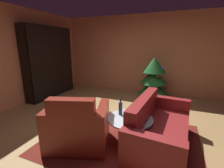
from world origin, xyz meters
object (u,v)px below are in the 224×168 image
armchair_red (78,128)px  book_stack_on_table (132,114)px  bottle_on_table (121,108)px  couch_red (158,131)px  coffee_table (130,120)px  decorated_tree (154,78)px  bookshelf_unit (52,64)px

armchair_red → book_stack_on_table: size_ratio=4.87×
armchair_red → bottle_on_table: size_ratio=3.91×
couch_red → coffee_table: size_ratio=2.20×
decorated_tree → couch_red: bearing=-80.2°
bottle_on_table → decorated_tree: size_ratio=0.23×
bookshelf_unit → decorated_tree: bearing=14.5°
book_stack_on_table → decorated_tree: decorated_tree is taller
decorated_tree → armchair_red: bearing=-106.1°
couch_red → coffee_table: couch_red is taller
coffee_table → bottle_on_table: 0.26m
armchair_red → book_stack_on_table: 0.92m
armchair_red → bottle_on_table: bearing=40.8°
armchair_red → coffee_table: armchair_red is taller
decorated_tree → coffee_table: bearing=-91.2°
coffee_table → bottle_on_table: (-0.20, 0.07, 0.15)m
bookshelf_unit → book_stack_on_table: (3.08, -1.57, -0.55)m
bookshelf_unit → couch_red: 3.93m
bottle_on_table → decorated_tree: 2.36m
armchair_red → book_stack_on_table: armchair_red is taller
coffee_table → bottle_on_table: size_ratio=2.61×
bookshelf_unit → armchair_red: 3.15m
decorated_tree → bottle_on_table: bearing=-96.1°
bottle_on_table → decorated_tree: (0.25, 2.34, 0.10)m
armchair_red → decorated_tree: bearing=73.9°
bookshelf_unit → bottle_on_table: bookshelf_unit is taller
armchair_red → decorated_tree: size_ratio=0.90×
bookshelf_unit → couch_red: bookshelf_unit is taller
couch_red → decorated_tree: bearing=99.8°
coffee_table → book_stack_on_table: 0.10m
couch_red → coffee_table: 0.48m
armchair_red → couch_red: bearing=20.8°
coffee_table → decorated_tree: size_ratio=0.60×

